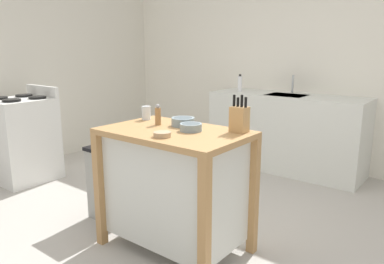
% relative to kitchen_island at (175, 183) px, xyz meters
% --- Properties ---
extents(ground_plane, '(6.44, 6.44, 0.00)m').
position_rel_kitchen_island_xyz_m(ground_plane, '(-0.10, 0.10, -0.50)').
color(ground_plane, '#ADA8A0').
rests_on(ground_plane, ground).
extents(wall_back, '(5.44, 0.10, 2.60)m').
position_rel_kitchen_island_xyz_m(wall_back, '(-0.10, 2.55, 0.80)').
color(wall_back, silver).
rests_on(wall_back, ground).
extents(wall_left, '(0.10, 3.05, 2.60)m').
position_rel_kitchen_island_xyz_m(wall_left, '(-2.82, 1.02, 0.80)').
color(wall_left, silver).
rests_on(wall_left, ground).
extents(kitchen_island, '(1.00, 0.64, 0.88)m').
position_rel_kitchen_island_xyz_m(kitchen_island, '(0.00, 0.00, 0.00)').
color(kitchen_island, '#AD7F4C').
rests_on(kitchen_island, ground).
extents(knife_block, '(0.11, 0.09, 0.25)m').
position_rel_kitchen_island_xyz_m(knife_block, '(0.38, 0.22, 0.48)').
color(knife_block, tan).
rests_on(knife_block, kitchen_island).
extents(bowl_ceramic_small, '(0.17, 0.17, 0.06)m').
position_rel_kitchen_island_xyz_m(bowl_ceramic_small, '(-0.04, 0.15, 0.42)').
color(bowl_ceramic_small, gray).
rests_on(bowl_ceramic_small, kitchen_island).
extents(bowl_stoneware_deep, '(0.15, 0.15, 0.05)m').
position_rel_kitchen_island_xyz_m(bowl_stoneware_deep, '(0.11, 0.05, 0.42)').
color(bowl_stoneware_deep, gray).
rests_on(bowl_stoneware_deep, kitchen_island).
extents(bowl_ceramic_wide, '(0.11, 0.11, 0.03)m').
position_rel_kitchen_island_xyz_m(bowl_ceramic_wide, '(0.07, -0.20, 0.41)').
color(bowl_ceramic_wide, tan).
rests_on(bowl_ceramic_wide, kitchen_island).
extents(drinking_cup, '(0.07, 0.07, 0.11)m').
position_rel_kitchen_island_xyz_m(drinking_cup, '(-0.42, 0.15, 0.44)').
color(drinking_cup, silver).
rests_on(drinking_cup, kitchen_island).
extents(pepper_grinder, '(0.04, 0.04, 0.15)m').
position_rel_kitchen_island_xyz_m(pepper_grinder, '(-0.21, 0.06, 0.46)').
color(pepper_grinder, '#9E7042').
rests_on(pepper_grinder, kitchen_island).
extents(trash_bin, '(0.36, 0.28, 0.63)m').
position_rel_kitchen_island_xyz_m(trash_bin, '(-0.74, 0.04, -0.18)').
color(trash_bin, gray).
rests_on(trash_bin, ground).
extents(sink_counter, '(1.81, 0.60, 0.90)m').
position_rel_kitchen_island_xyz_m(sink_counter, '(-0.14, 2.20, -0.04)').
color(sink_counter, silver).
rests_on(sink_counter, ground).
extents(sink_faucet, '(0.02, 0.02, 0.22)m').
position_rel_kitchen_island_xyz_m(sink_faucet, '(-0.14, 2.34, 0.52)').
color(sink_faucet, '#B7BCC1').
rests_on(sink_faucet, sink_counter).
extents(bottle_hand_soap, '(0.05, 0.05, 0.21)m').
position_rel_kitchen_island_xyz_m(bottle_hand_soap, '(-0.76, 2.16, 0.51)').
color(bottle_hand_soap, white).
rests_on(bottle_hand_soap, sink_counter).
extents(stove, '(0.60, 0.60, 1.02)m').
position_rel_kitchen_island_xyz_m(stove, '(-2.27, 0.08, -0.04)').
color(stove, silver).
rests_on(stove, ground).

